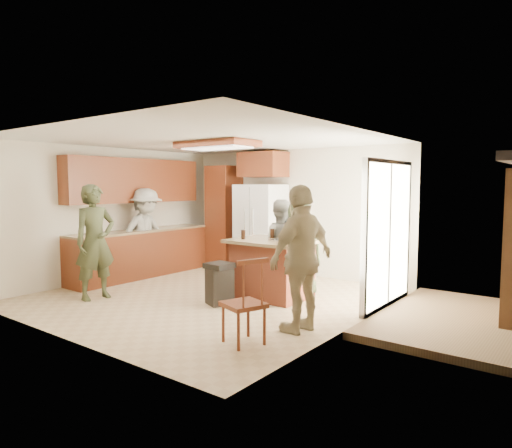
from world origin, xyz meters
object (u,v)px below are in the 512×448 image
Objects in this scene: person_behind_left at (279,245)px; person_behind_right at (299,249)px; person_front_left at (95,242)px; trash_bin at (220,283)px; refrigerator at (261,229)px; kitchen_island at (272,268)px; spindle_chair at (245,305)px; person_side_right at (302,259)px; person_counter at (146,233)px.

person_behind_right is (0.50, -0.17, 0.00)m from person_behind_left.
person_front_left is 2.87× the size of trash_bin.
kitchen_island is (1.36, -1.53, -0.43)m from refrigerator.
person_behind_right is 0.53m from kitchen_island.
person_behind_left is 2.73m from spindle_chair.
spindle_chair is at bearing -10.26° from person_side_right.
person_side_right is at bearing 99.29° from person_behind_left.
person_behind_right is at bearing 129.26° from person_behind_left.
person_front_left is 1.82× the size of spindle_chair.
person_behind_right reaches higher than kitchen_island.
person_behind_right is 0.90× the size of person_counter.
kitchen_island is (0.19, -0.48, -0.30)m from person_behind_left.
refrigerator is at bearing -78.90° from person_behind_right.
kitchen_island reaches higher than trash_bin.
person_front_left is 2.82m from kitchen_island.
person_behind_left is at bearing -41.76° from refrigerator.
person_behind_right is 0.86× the size of person_side_right.
person_side_right is 3.76m from refrigerator.
person_counter is at bearing 30.70° from person_front_left.
kitchen_island is at bearing -48.26° from refrigerator.
kitchen_island is at bearing -87.26° from person_counter.
refrigerator is (-2.62, 2.70, -0.00)m from person_side_right.
trash_bin is (-0.69, -1.15, -0.46)m from person_behind_right.
person_behind_left is at bearing -34.85° from person_front_left.
person_side_right is 1.78m from trash_bin.
person_counter is (-0.70, 1.57, -0.04)m from person_front_left.
person_side_right reaches higher than person_counter.
spindle_chair is (0.99, -1.95, -0.02)m from kitchen_island.
trash_bin is (-1.64, 0.34, -0.58)m from person_side_right.
person_behind_right is 1.41m from trash_bin.
person_counter is at bearing -94.69° from person_side_right.
kitchen_island is at bearing 116.91° from spindle_chair.
person_side_right is at bearing 79.96° from person_behind_right.
person_counter is 2.74× the size of trash_bin.
person_front_left is at bearing -156.79° from person_counter.
kitchen_island is (-0.30, -0.31, -0.30)m from person_behind_right.
person_side_right reaches higher than person_behind_left.
refrigerator is at bearing 124.07° from spindle_chair.
refrigerator is at bearing -127.03° from person_side_right.
person_front_left is at bearing -152.79° from trash_bin.
person_front_left reaches higher than spindle_chair.
person_behind_left is 2.76m from person_counter.
trash_bin is (-0.19, -1.32, -0.46)m from person_behind_left.
person_side_right reaches higher than trash_bin.
trash_bin is at bearing 49.78° from person_behind_left.
person_counter is (-3.17, -0.50, 0.09)m from person_behind_right.
person_counter reaches higher than person_behind_right.
person_front_left reaches higher than person_behind_right.
person_side_right is 0.94m from spindle_chair.
person_side_right is 1.41× the size of kitchen_island.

